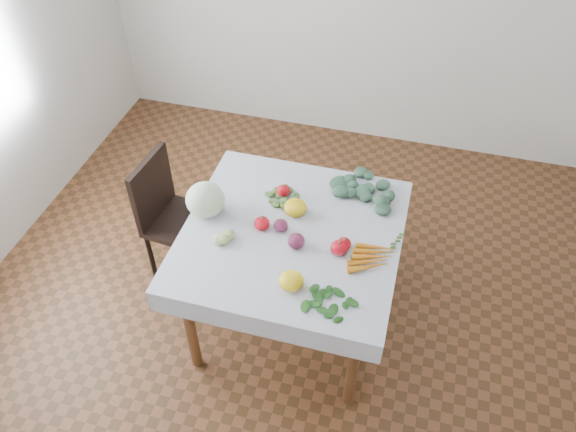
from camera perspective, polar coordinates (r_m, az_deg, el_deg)
name	(u,v)px	position (r m, az deg, el deg)	size (l,w,h in m)	color
ground	(291,317)	(3.50, 0.32, -10.27)	(4.00, 4.00, 0.00)	brown
table	(292,246)	(2.99, 0.37, -3.02)	(1.00, 1.00, 0.75)	brown
tablecloth	(292,233)	(2.92, 0.38, -1.70)	(1.12, 1.12, 0.01)	white
chair	(169,211)	(3.50, -11.95, 0.55)	(0.42, 0.42, 0.85)	black
cabbage	(205,200)	(2.99, -8.41, 1.65)	(0.21, 0.21, 0.19)	#D8F2CB
tomato_a	(284,190)	(3.11, -0.46, 2.61)	(0.07, 0.07, 0.06)	red
tomato_b	(339,248)	(2.81, 5.19, -3.24)	(0.09, 0.09, 0.07)	red
tomato_c	(262,223)	(2.92, -2.68, -0.75)	(0.08, 0.08, 0.07)	red
tomato_d	(344,244)	(2.83, 5.70, -2.82)	(0.07, 0.07, 0.06)	red
heirloom_back	(295,208)	(2.99, 0.75, 0.87)	(0.12, 0.12, 0.09)	yellow
heirloom_front	(291,281)	(2.65, 0.35, -6.60)	(0.12, 0.12, 0.08)	yellow
onion_a	(281,225)	(2.91, -0.74, -0.93)	(0.07, 0.07, 0.06)	#631C40
onion_b	(296,241)	(2.83, 0.83, -2.56)	(0.09, 0.09, 0.07)	#631C40
tomatillo_cluster	(233,238)	(2.87, -5.60, -2.24)	(0.10, 0.13, 0.05)	#B1C16F
carrot_bunch	(372,257)	(2.81, 8.58, -4.13)	(0.22, 0.23, 0.03)	orange
kale_bunch	(369,189)	(3.16, 8.19, 2.75)	(0.38, 0.28, 0.05)	#3D644B
basil_bunch	(330,300)	(2.63, 4.34, -8.53)	(0.26, 0.21, 0.01)	#20551A
dill_bunch	(279,197)	(3.10, -0.95, 1.99)	(0.22, 0.17, 0.02)	#50833C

